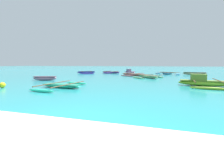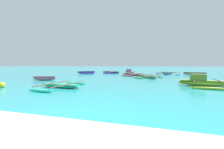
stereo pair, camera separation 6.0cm
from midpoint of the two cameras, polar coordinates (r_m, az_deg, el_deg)
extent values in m
plane|color=teal|center=(4.28, -21.17, -21.66)|extent=(240.00, 240.00, 0.00)
ellipsoid|color=teal|center=(28.20, 20.31, 0.36)|extent=(2.19, 2.55, 0.33)
cube|color=#2F4E66|center=(28.19, 20.32, 0.61)|extent=(2.03, 2.36, 0.08)
cylinder|color=brown|center=(28.71, 21.01, 0.77)|extent=(3.10, 2.46, 0.07)
cylinder|color=brown|center=(27.67, 19.61, 0.70)|extent=(3.10, 2.46, 0.07)
ellipsoid|color=teal|center=(29.32, 17.15, 0.44)|extent=(1.23, 1.49, 0.20)
ellipsoid|color=teal|center=(27.18, 23.72, 0.01)|extent=(1.23, 1.49, 0.20)
ellipsoid|color=#AB6A83|center=(18.49, -24.30, -1.33)|extent=(2.67, 1.33, 0.46)
cube|color=#6B4755|center=(18.47, -24.32, -0.74)|extent=(2.46, 1.25, 0.08)
ellipsoid|color=#29DFAB|center=(12.34, -18.81, -4.09)|extent=(3.40, 1.01, 0.29)
cube|color=#23876B|center=(12.33, -18.82, -3.62)|extent=(3.13, 0.96, 0.08)
cylinder|color=brown|center=(11.86, -15.99, -3.56)|extent=(0.39, 4.03, 0.07)
cylinder|color=brown|center=(12.80, -21.45, -3.13)|extent=(0.39, 4.03, 0.07)
ellipsoid|color=#29DFAB|center=(13.95, -13.57, -3.25)|extent=(2.10, 0.36, 0.20)
ellipsoid|color=#29DFAB|center=(10.87, -25.54, -5.57)|extent=(2.10, 0.36, 0.20)
ellipsoid|color=#91BE2B|center=(14.73, 31.87, -2.84)|extent=(4.20, 1.25, 0.47)
cube|color=#5C7524|center=(14.71, 31.90, -2.09)|extent=(3.87, 1.18, 0.08)
cube|color=#5C7524|center=(14.60, 29.94, -0.88)|extent=(1.23, 0.79, 0.52)
cylinder|color=brown|center=(14.88, 35.45, -1.93)|extent=(0.52, 3.89, 0.07)
cylinder|color=brown|center=(14.57, 28.30, -1.77)|extent=(0.52, 3.89, 0.07)
ellipsoid|color=#91BE2B|center=(16.66, 30.75, -2.54)|extent=(2.71, 0.51, 0.20)
ellipsoid|color=#91BE2B|center=(12.84, 33.29, -4.43)|extent=(2.71, 0.51, 0.20)
ellipsoid|color=#CC8FC7|center=(29.63, 6.76, 0.83)|extent=(2.67, 2.78, 0.41)
cube|color=slate|center=(29.62, 6.76, 1.15)|extent=(2.48, 2.58, 0.08)
cube|color=slate|center=(29.94, 6.34, 1.69)|extent=(1.04, 1.05, 0.45)
ellipsoid|color=#3B3196|center=(29.65, -9.81, 0.82)|extent=(3.23, 2.23, 0.43)
cube|color=navy|center=(29.64, -9.81, 1.15)|extent=(2.98, 2.07, 0.08)
cylinder|color=brown|center=(29.73, -8.31, 1.29)|extent=(1.90, 3.06, 0.07)
cylinder|color=brown|center=(29.57, -11.32, 1.24)|extent=(1.90, 3.06, 0.07)
ellipsoid|color=#3B3196|center=(31.42, -10.13, 0.78)|extent=(2.28, 1.50, 0.20)
ellipsoid|color=#3B3196|center=(27.90, -9.44, 0.39)|extent=(2.28, 1.50, 0.20)
ellipsoid|color=#93D78E|center=(20.40, 13.47, -0.76)|extent=(3.00, 3.19, 0.35)
cube|color=#5D835B|center=(20.39, 13.48, -0.38)|extent=(2.78, 2.95, 0.08)
cylinder|color=brown|center=(19.78, 14.98, -0.37)|extent=(2.46, 2.24, 0.07)
cylinder|color=brown|center=(21.01, 12.07, -0.07)|extent=(2.46, 2.24, 0.07)
ellipsoid|color=#93D78E|center=(21.49, 16.80, -0.79)|extent=(1.80, 1.95, 0.20)
ellipsoid|color=#93D78E|center=(19.40, 9.78, -1.18)|extent=(1.80, 1.95, 0.20)
ellipsoid|color=#6C3F94|center=(29.84, -0.46, 0.84)|extent=(3.89, 1.55, 0.36)
cube|color=#482F5E|center=(29.83, -0.46, 1.11)|extent=(3.59, 1.46, 0.08)
cylinder|color=brown|center=(29.41, 1.01, 1.19)|extent=(0.75, 2.90, 0.07)
cylinder|color=brown|center=(30.26, -1.88, 1.26)|extent=(0.75, 2.90, 0.07)
ellipsoid|color=#6C3F94|center=(31.14, 0.88, 0.82)|extent=(2.18, 0.70, 0.20)
ellipsoid|color=#6C3F94|center=(28.57, -1.92, 0.53)|extent=(2.18, 0.70, 0.20)
ellipsoid|color=#95885E|center=(29.43, 28.87, 0.37)|extent=(3.82, 0.74, 0.44)
cube|color=brown|center=(29.42, 28.88, 0.72)|extent=(3.52, 0.70, 0.08)
ellipsoid|color=#C2696B|center=(23.82, 7.97, -0.01)|extent=(3.86, 2.36, 0.36)
cube|color=brown|center=(23.81, 7.97, 0.33)|extent=(3.56, 2.20, 0.08)
cylinder|color=brown|center=(23.33, 9.78, 0.38)|extent=(1.47, 2.98, 0.07)
cylinder|color=brown|center=(24.30, 6.23, 0.56)|extent=(1.47, 2.98, 0.07)
ellipsoid|color=#C2696B|center=(25.20, 10.00, 0.00)|extent=(2.25, 1.21, 0.20)
ellipsoid|color=#C2696B|center=(22.48, 5.68, -0.44)|extent=(2.25, 1.21, 0.20)
sphere|color=yellow|center=(14.39, -36.39, -3.23)|extent=(0.44, 0.44, 0.44)
camera|label=1|loc=(0.03, -90.08, -0.01)|focal=24.00mm
camera|label=2|loc=(0.03, 89.92, 0.01)|focal=24.00mm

